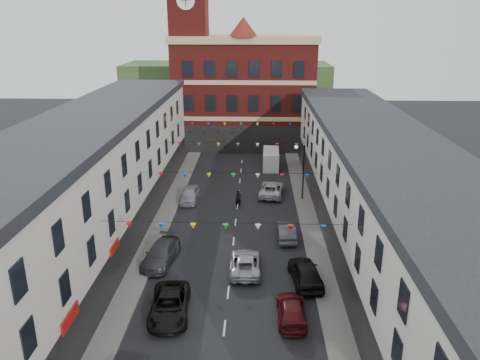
# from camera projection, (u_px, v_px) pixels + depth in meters

# --- Properties ---
(ground) EXTENTS (160.00, 160.00, 0.00)m
(ground) POSITION_uv_depth(u_px,v_px,m) (231.00, 264.00, 36.43)
(ground) COLOR black
(ground) RESTS_ON ground
(pavement_left) EXTENTS (1.80, 64.00, 0.15)m
(pavement_left) POSITION_uv_depth(u_px,v_px,m) (149.00, 250.00, 38.52)
(pavement_left) COLOR #605E5B
(pavement_left) RESTS_ON ground
(pavement_right) EXTENTS (1.80, 64.00, 0.15)m
(pavement_right) POSITION_uv_depth(u_px,v_px,m) (317.00, 253.00, 38.07)
(pavement_right) COLOR #605E5B
(pavement_right) RESTS_ON ground
(terrace_left) EXTENTS (8.40, 56.00, 10.70)m
(terrace_left) POSITION_uv_depth(u_px,v_px,m) (79.00, 194.00, 36.02)
(terrace_left) COLOR beige
(terrace_left) RESTS_ON ground
(terrace_right) EXTENTS (8.40, 56.00, 9.70)m
(terrace_right) POSITION_uv_depth(u_px,v_px,m) (386.00, 204.00, 35.42)
(terrace_right) COLOR silver
(terrace_right) RESTS_ON ground
(civic_building) EXTENTS (20.60, 13.30, 18.50)m
(civic_building) POSITION_uv_depth(u_px,v_px,m) (244.00, 90.00, 69.68)
(civic_building) COLOR maroon
(civic_building) RESTS_ON ground
(clock_tower) EXTENTS (5.60, 5.60, 30.00)m
(clock_tower) POSITION_uv_depth(u_px,v_px,m) (190.00, 44.00, 64.93)
(clock_tower) COLOR maroon
(clock_tower) RESTS_ON ground
(distant_hill) EXTENTS (40.00, 14.00, 10.00)m
(distant_hill) POSITION_uv_depth(u_px,v_px,m) (227.00, 89.00, 93.57)
(distant_hill) COLOR #2D4822
(distant_hill) RESTS_ON ground
(street_lamp) EXTENTS (1.10, 0.36, 6.00)m
(street_lamp) POSITION_uv_depth(u_px,v_px,m) (301.00, 165.00, 48.19)
(street_lamp) COLOR black
(street_lamp) RESTS_ON ground
(car_left_c) EXTENTS (2.83, 5.43, 1.46)m
(car_left_c) POSITION_uv_depth(u_px,v_px,m) (170.00, 305.00, 29.94)
(car_left_c) COLOR black
(car_left_c) RESTS_ON ground
(car_left_d) EXTENTS (2.79, 5.39, 1.49)m
(car_left_d) POSITION_uv_depth(u_px,v_px,m) (161.00, 254.00, 36.52)
(car_left_d) COLOR #38393F
(car_left_d) RESTS_ON ground
(car_left_e) EXTENTS (1.78, 4.41, 1.50)m
(car_left_e) POSITION_uv_depth(u_px,v_px,m) (190.00, 195.00, 48.89)
(car_left_e) COLOR #92939A
(car_left_e) RESTS_ON ground
(car_right_c) EXTENTS (1.81, 4.44, 1.29)m
(car_right_c) POSITION_uv_depth(u_px,v_px,m) (291.00, 310.00, 29.58)
(car_right_c) COLOR #4D0F12
(car_right_c) RESTS_ON ground
(car_right_d) EXTENTS (2.52, 5.01, 1.64)m
(car_right_d) POSITION_uv_depth(u_px,v_px,m) (306.00, 273.00, 33.62)
(car_right_d) COLOR black
(car_right_d) RESTS_ON ground
(car_right_e) EXTENTS (1.62, 4.28, 1.39)m
(car_right_e) POSITION_uv_depth(u_px,v_px,m) (286.00, 231.00, 40.53)
(car_right_e) COLOR #47494E
(car_right_e) RESTS_ON ground
(car_right_f) EXTENTS (3.07, 5.45, 1.44)m
(car_right_f) POSITION_uv_depth(u_px,v_px,m) (272.00, 189.00, 50.58)
(car_right_f) COLOR silver
(car_right_f) RESTS_ON ground
(moving_car) EXTENTS (2.32, 4.89, 1.35)m
(moving_car) POSITION_uv_depth(u_px,v_px,m) (246.00, 263.00, 35.25)
(moving_car) COLOR #B4B4BB
(moving_car) RESTS_ON ground
(white_van) EXTENTS (2.13, 5.21, 2.28)m
(white_van) POSITION_uv_depth(u_px,v_px,m) (271.00, 159.00, 59.97)
(white_van) COLOR silver
(white_van) RESTS_ON ground
(pedestrian) EXTENTS (0.74, 0.57, 1.83)m
(pedestrian) POSITION_uv_depth(u_px,v_px,m) (238.00, 199.00, 47.18)
(pedestrian) COLOR black
(pedestrian) RESTS_ON ground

